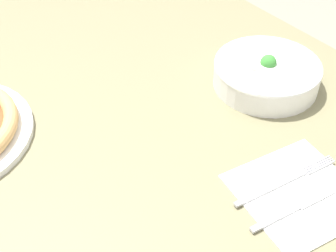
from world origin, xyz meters
The scene contains 5 objects.
dining_table centered at (0.00, 0.00, 0.67)m, with size 1.39×1.10×0.76m.
bowl centered at (0.00, 0.32, 0.79)m, with size 0.21×0.21×0.07m.
napkin centered at (0.24, 0.16, 0.76)m, with size 0.20×0.20×0.00m.
fork centered at (0.21, 0.16, 0.76)m, with size 0.03×0.20×0.00m.
knife centered at (0.26, 0.15, 0.76)m, with size 0.04×0.22×0.01m.
Camera 1 is at (0.50, -0.29, 1.33)m, focal length 50.00 mm.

